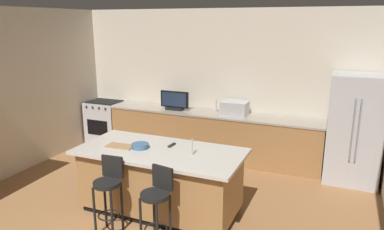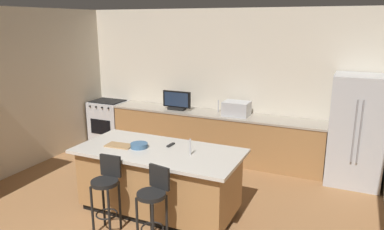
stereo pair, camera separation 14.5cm
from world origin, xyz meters
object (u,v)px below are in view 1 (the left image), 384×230
microwave (235,108)px  bar_stool_left (109,189)px  range_oven (106,122)px  tv_remote (172,145)px  refrigerator (355,129)px  tv_monitor (175,101)px  bar_stool_right (157,201)px  cutting_board (120,146)px  kitchen_island (161,180)px  fruit_bowl (140,146)px

microwave → bar_stool_left: size_ratio=0.49×
range_oven → tv_remote: tv_remote is taller
refrigerator → microwave: refrigerator is taller
tv_monitor → bar_stool_right: tv_monitor is taller
bar_stool_right → tv_remote: bar_stool_right is taller
cutting_board → tv_monitor: bearing=96.2°
kitchen_island → range_oven: 3.39m
tv_remote → cutting_board: (-0.65, -0.32, -0.00)m
refrigerator → range_oven: bearing=179.1°
range_oven → microwave: (2.94, 0.00, 0.58)m
bar_stool_right → tv_monitor: bearing=122.6°
microwave → tv_remote: (-0.32, -2.03, -0.12)m
range_oven → microwave: size_ratio=1.94×
bar_stool_right → tv_remote: (-0.28, 0.98, 0.33)m
refrigerator → bar_stool_right: bearing=-125.8°
kitchen_island → tv_monitor: bearing=110.5°
tv_remote → bar_stool_right: bearing=-71.2°
refrigerator → tv_monitor: bearing=179.5°
bar_stool_left → kitchen_island: bearing=60.6°
bar_stool_left → tv_remote: bar_stool_left is taller
tv_monitor → refrigerator: bearing=-0.5°
range_oven → bar_stool_right: size_ratio=0.95×
tv_monitor → bar_stool_right: size_ratio=0.59×
kitchen_island → range_oven: size_ratio=2.46×
bar_stool_left → cutting_board: (-0.22, 0.62, 0.33)m
tv_monitor → fruit_bowl: tv_monitor is taller
refrigerator → bar_stool_left: bearing=-134.3°
range_oven → bar_stool_right: 4.18m
bar_stool_left → bar_stool_right: bearing=-7.3°
bar_stool_left → bar_stool_right: bar_stool_left is taller
bar_stool_right → cutting_board: bar_stool_right is taller
bar_stool_left → bar_stool_right: 0.70m
tv_remote → cutting_board: size_ratio=0.44×
kitchen_island → tv_monitor: size_ratio=3.91×
fruit_bowl → cutting_board: fruit_bowl is taller
cutting_board → microwave: bearing=67.6°
range_oven → tv_monitor: tv_monitor is taller
microwave → cutting_board: 2.54m
tv_monitor → fruit_bowl: size_ratio=2.46×
fruit_bowl → cutting_board: size_ratio=0.62×
microwave → cutting_board: size_ratio=1.25×
microwave → tv_remote: size_ratio=2.82×
bar_stool_left → bar_stool_right: (0.70, -0.04, -0.00)m
refrigerator → bar_stool_left: (-2.82, -2.88, -0.31)m
microwave → range_oven: bearing=-180.0°
bar_stool_left → cutting_board: size_ratio=2.58×
bar_stool_right → fruit_bowl: (-0.64, 0.72, 0.36)m
range_oven → fruit_bowl: bearing=-45.4°
bar_stool_left → range_oven: bearing=122.7°
tv_monitor → tv_remote: size_ratio=3.45×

